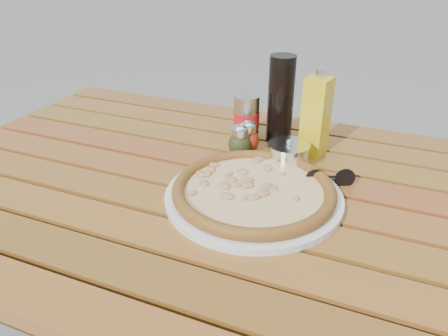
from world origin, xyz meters
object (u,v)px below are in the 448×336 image
at_px(pepper_shaker, 248,137).
at_px(parmesan_tin, 288,155).
at_px(olive_oil_cruet, 316,116).
at_px(plate, 253,196).
at_px(soda_can, 246,118).
at_px(pizza, 254,190).
at_px(table, 221,213).
at_px(sunglasses, 330,179).
at_px(dark_bottle, 281,99).
at_px(oregano_shaker, 240,141).

bearing_deg(pepper_shaker, parmesan_tin, -20.90).
xyz_separation_m(pepper_shaker, olive_oil_cruet, (0.15, 0.05, 0.06)).
relative_size(plate, soda_can, 3.00).
xyz_separation_m(pizza, soda_can, (-0.12, 0.27, 0.04)).
height_order(plate, soda_can, soda_can).
xyz_separation_m(plate, soda_can, (-0.12, 0.27, 0.05)).
bearing_deg(soda_can, olive_oil_cruet, -4.34).
distance_m(plate, parmesan_tin, 0.17).
bearing_deg(pizza, olive_oil_cruet, 76.53).
bearing_deg(parmesan_tin, olive_oil_cruet, 69.83).
relative_size(table, pizza, 3.11).
relative_size(table, soda_can, 11.67).
bearing_deg(table, pizza, -19.31).
height_order(pepper_shaker, parmesan_tin, pepper_shaker).
relative_size(pizza, sunglasses, 4.26).
height_order(pepper_shaker, soda_can, soda_can).
bearing_deg(table, dark_bottle, 80.39).
distance_m(parmesan_tin, sunglasses, 0.12).
bearing_deg(sunglasses, parmesan_tin, 131.46).
bearing_deg(dark_bottle, table, -99.61).
bearing_deg(sunglasses, pepper_shaker, 132.89).
relative_size(plate, sunglasses, 3.40).
relative_size(soda_can, olive_oil_cruet, 0.57).
height_order(pizza, sunglasses, sunglasses).
xyz_separation_m(pepper_shaker, parmesan_tin, (0.11, -0.04, -0.01)).
bearing_deg(plate, pizza, -90.00).
xyz_separation_m(table, soda_can, (-0.03, 0.24, 0.13)).
relative_size(plate, pepper_shaker, 4.39).
xyz_separation_m(pepper_shaker, soda_can, (-0.03, 0.07, 0.02)).
distance_m(pizza, soda_can, 0.30).
relative_size(table, pepper_shaker, 17.07).
bearing_deg(parmesan_tin, oregano_shaker, 173.83).
xyz_separation_m(soda_can, sunglasses, (0.25, -0.16, -0.04)).
bearing_deg(table, parmesan_tin, 49.74).
relative_size(soda_can, parmesan_tin, 1.15).
bearing_deg(soda_can, sunglasses, -32.34).
distance_m(pizza, dark_bottle, 0.32).
bearing_deg(sunglasses, olive_oil_cruet, 90.77).
relative_size(pizza, oregano_shaker, 5.50).
xyz_separation_m(table, olive_oil_cruet, (0.15, 0.23, 0.17)).
bearing_deg(pizza, plate, 90.00).
relative_size(oregano_shaker, parmesan_tin, 0.79).
distance_m(pizza, olive_oil_cruet, 0.28).
relative_size(table, sunglasses, 13.23).
relative_size(pepper_shaker, oregano_shaker, 1.00).
bearing_deg(pizza, sunglasses, 41.76).
xyz_separation_m(pepper_shaker, dark_bottle, (0.05, 0.10, 0.07)).
xyz_separation_m(pizza, dark_bottle, (-0.04, 0.31, 0.09)).
distance_m(table, soda_can, 0.28).
xyz_separation_m(plate, pepper_shaker, (-0.09, 0.21, 0.03)).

